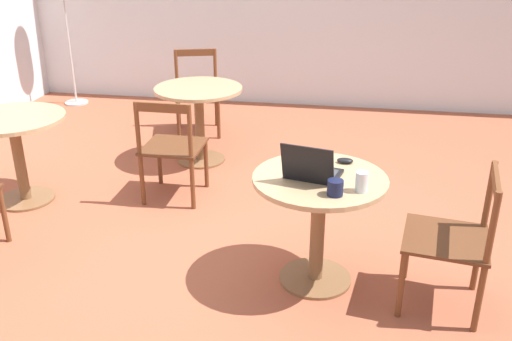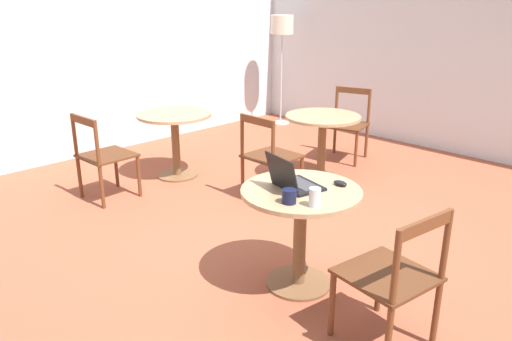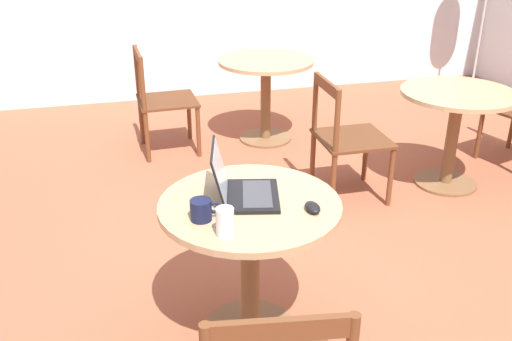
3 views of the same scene
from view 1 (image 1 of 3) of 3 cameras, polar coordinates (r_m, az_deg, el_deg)
The scene contains 11 objects.
ground_plane at distance 4.14m, azimuth -1.43°, elevation -6.14°, with size 16.00×16.00×0.00m, color #9E5138.
cafe_table_near at distance 3.39m, azimuth 6.30°, elevation -3.35°, with size 0.79×0.79×0.70m.
cafe_table_mid at distance 5.20m, azimuth -5.73°, elevation 6.42°, with size 0.79×0.79×0.70m.
cafe_table_far at distance 4.76m, azimuth -22.93°, elevation 2.99°, with size 0.79×0.79×0.70m.
chair_near_front at distance 3.38m, azimuth 19.20°, elevation -6.53°, with size 0.52×0.52×0.84m.
chair_mid_right at distance 6.02m, azimuth -5.92°, elevation 7.82°, with size 0.57×0.57×0.84m.
chair_mid_left at distance 4.51m, azimuth -8.42°, elevation 2.24°, with size 0.46×0.46×0.84m.
laptop at distance 3.27m, azimuth 5.60°, elevation 0.03°, with size 0.34×0.36×0.24m.
mouse at distance 3.52m, azimuth 8.90°, elevation 0.99°, with size 0.06×0.10×0.03m.
mug at distance 3.09m, azimuth 7.93°, elevation -1.70°, with size 0.12×0.09×0.09m.
drinking_glass at distance 3.14m, azimuth 10.53°, elevation -1.13°, with size 0.07×0.07×0.11m.
Camera 1 is at (-3.53, -0.71, 2.05)m, focal length 40.00 mm.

